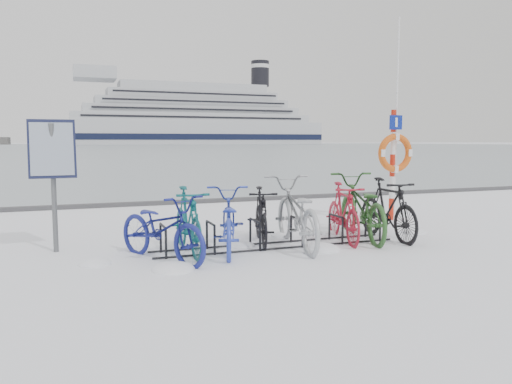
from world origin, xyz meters
name	(u,v)px	position (x,y,z in m)	size (l,w,h in m)	color
ground	(276,246)	(0.00, 0.00, 0.00)	(900.00, 900.00, 0.00)	white
ice_sheet	(80,146)	(0.00, 155.00, 0.01)	(400.00, 298.00, 0.02)	#A5B2BA
quay_edge	(192,202)	(0.00, 5.90, 0.05)	(400.00, 0.25, 0.10)	#3F3F42
bike_rack	(276,235)	(0.00, 0.00, 0.18)	(4.00, 0.48, 0.46)	black
info_board	(52,157)	(-3.29, 0.80, 1.44)	(0.68, 0.27, 2.00)	#595B5E
lifebuoy_station	(395,153)	(3.35, 1.57, 1.42)	(0.82, 0.23, 4.24)	red
cruise_ferry	(192,121)	(53.12, 231.47, 11.34)	(126.72, 23.92, 41.64)	silver
bike_0	(162,225)	(-1.86, -0.23, 0.49)	(0.65, 1.87, 0.98)	navy
bike_1	(188,219)	(-1.41, 0.08, 0.51)	(0.48, 1.71, 1.03)	#10565B
bike_2	(228,218)	(-0.81, -0.01, 0.50)	(0.66, 1.90, 1.00)	#2B3EB2
bike_3	(261,214)	(-0.12, 0.37, 0.48)	(0.45, 1.59, 0.96)	black
bike_4	(296,211)	(0.31, -0.07, 0.57)	(0.76, 2.19, 1.15)	#A1A5A9
bike_5	(343,211)	(1.24, 0.05, 0.51)	(0.48, 1.69, 1.02)	#A51A2C
bike_6	(361,205)	(1.66, 0.16, 0.57)	(0.76, 2.19, 1.15)	#285323
bike_7	(388,207)	(2.08, -0.02, 0.54)	(0.51, 1.80, 1.08)	black
snow_drifts	(267,250)	(-0.25, -0.21, 0.00)	(6.04, 2.12, 0.20)	white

